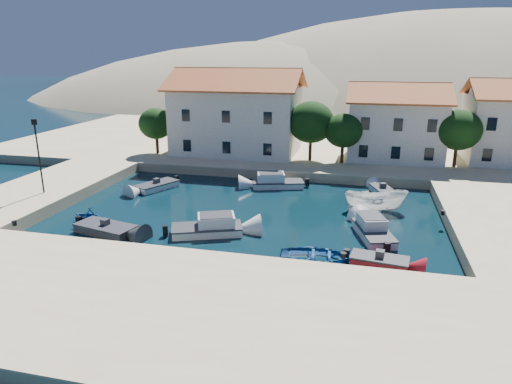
% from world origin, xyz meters
% --- Properties ---
extents(ground, '(400.00, 400.00, 0.00)m').
position_xyz_m(ground, '(0.00, 0.00, 0.00)').
color(ground, black).
rests_on(ground, ground).
extents(quay_south, '(52.00, 12.00, 1.00)m').
position_xyz_m(quay_south, '(0.00, -6.00, 0.50)').
color(quay_south, '#C9AE89').
rests_on(quay_south, ground).
extents(quay_west, '(8.00, 20.00, 1.00)m').
position_xyz_m(quay_west, '(-19.00, 10.00, 0.50)').
color(quay_west, '#C9AE89').
rests_on(quay_west, ground).
extents(quay_north, '(80.00, 36.00, 1.00)m').
position_xyz_m(quay_north, '(2.00, 38.00, 0.50)').
color(quay_north, '#C9AE89').
rests_on(quay_north, ground).
extents(hills, '(254.00, 176.00, 99.00)m').
position_xyz_m(hills, '(20.64, 123.62, -23.40)').
color(hills, gray).
rests_on(hills, ground).
extents(building_left, '(14.70, 9.45, 9.70)m').
position_xyz_m(building_left, '(-6.00, 28.00, 5.94)').
color(building_left, beige).
rests_on(building_left, quay_north).
extents(building_mid, '(10.50, 8.40, 8.30)m').
position_xyz_m(building_mid, '(12.00, 29.00, 5.22)').
color(building_mid, beige).
rests_on(building_mid, quay_north).
extents(trees, '(37.30, 5.30, 6.45)m').
position_xyz_m(trees, '(4.51, 25.46, 4.84)').
color(trees, '#382314').
rests_on(trees, quay_north).
extents(lamppost, '(0.35, 0.25, 6.22)m').
position_xyz_m(lamppost, '(-17.50, 8.00, 4.75)').
color(lamppost, black).
rests_on(lamppost, quay_west).
extents(bollards, '(29.36, 9.56, 0.30)m').
position_xyz_m(bollards, '(2.80, 3.87, 1.15)').
color(bollards, black).
rests_on(bollards, ground).
extents(motorboat_grey_sw, '(4.81, 2.97, 1.25)m').
position_xyz_m(motorboat_grey_sw, '(-8.87, 3.27, 0.29)').
color(motorboat_grey_sw, '#323337').
rests_on(motorboat_grey_sw, ground).
extents(cabin_cruiser_south, '(5.38, 3.78, 1.60)m').
position_xyz_m(cabin_cruiser_south, '(-1.74, 4.73, 0.48)').
color(cabin_cruiser_south, silver).
rests_on(cabin_cruiser_south, ground).
extents(rowboat_south, '(4.78, 3.58, 0.94)m').
position_xyz_m(rowboat_south, '(6.38, 2.18, 0.00)').
color(rowboat_south, '#194C8B').
rests_on(rowboat_south, ground).
extents(motorboat_red_se, '(3.59, 1.98, 1.25)m').
position_xyz_m(motorboat_red_se, '(10.11, 2.28, 0.30)').
color(motorboat_red_se, maroon).
rests_on(motorboat_red_se, ground).
extents(cabin_cruiser_east, '(3.20, 5.07, 1.60)m').
position_xyz_m(cabin_cruiser_east, '(9.79, 6.83, 0.48)').
color(cabin_cruiser_east, silver).
rests_on(cabin_cruiser_east, ground).
extents(boat_east, '(5.26, 2.61, 1.95)m').
position_xyz_m(boat_east, '(9.98, 12.65, 0.00)').
color(boat_east, silver).
rests_on(boat_east, ground).
extents(motorboat_white_ne, '(2.47, 3.52, 1.25)m').
position_xyz_m(motorboat_white_ne, '(10.66, 17.61, 0.30)').
color(motorboat_white_ne, silver).
rests_on(motorboat_white_ne, ground).
extents(rowboat_west, '(3.17, 2.89, 1.43)m').
position_xyz_m(rowboat_west, '(-11.14, 4.75, 0.00)').
color(rowboat_west, '#194C8B').
rests_on(rowboat_west, ground).
extents(motorboat_white_west, '(3.50, 4.54, 1.25)m').
position_xyz_m(motorboat_white_west, '(-10.11, 14.29, 0.29)').
color(motorboat_white_west, silver).
rests_on(motorboat_white_west, ground).
extents(cabin_cruiser_north, '(5.24, 3.32, 1.60)m').
position_xyz_m(cabin_cruiser_north, '(0.92, 17.61, 0.48)').
color(cabin_cruiser_north, silver).
rests_on(cabin_cruiser_north, ground).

